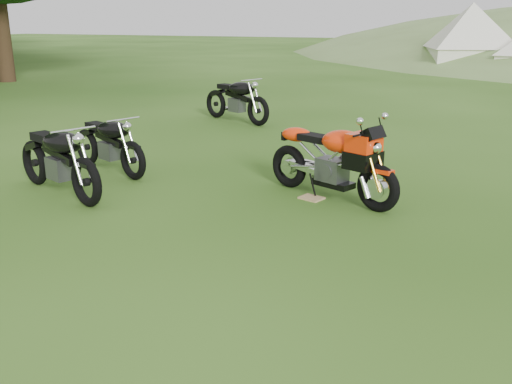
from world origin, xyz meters
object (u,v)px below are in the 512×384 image
at_px(sport_motorcycle, 331,155).
at_px(vintage_moto_d, 236,98).
at_px(vintage_moto_a, 58,157).
at_px(plywood_board, 312,198).
at_px(vintage_moto_b, 108,142).
at_px(tent_left, 470,38).

bearing_deg(sport_motorcycle, vintage_moto_d, 149.84).
bearing_deg(sport_motorcycle, vintage_moto_a, -136.31).
relative_size(plywood_board, vintage_moto_b, 0.16).
xyz_separation_m(plywood_board, vintage_moto_d, (-3.17, 4.67, 0.50)).
xyz_separation_m(vintage_moto_b, tent_left, (3.89, 19.86, 0.91)).
relative_size(sport_motorcycle, vintage_moto_d, 0.97).
height_order(vintage_moto_b, tent_left, tent_left).
xyz_separation_m(vintage_moto_a, vintage_moto_b, (-0.11, 1.19, -0.04)).
bearing_deg(tent_left, vintage_moto_d, -120.49).
distance_m(plywood_board, vintage_moto_d, 5.67).
distance_m(sport_motorcycle, vintage_moto_a, 3.44).
height_order(vintage_moto_a, tent_left, tent_left).
distance_m(sport_motorcycle, vintage_moto_b, 3.34).
xyz_separation_m(vintage_moto_d, tent_left, (3.92, 15.29, 0.85)).
bearing_deg(vintage_moto_a, sport_motorcycle, 42.21).
height_order(vintage_moto_a, vintage_moto_d, vintage_moto_d).
bearing_deg(vintage_moto_a, vintage_moto_b, 117.33).
relative_size(plywood_board, vintage_moto_d, 0.14).
bearing_deg(vintage_moto_d, vintage_moto_a, -64.12).
bearing_deg(sport_motorcycle, vintage_moto_b, -156.51).
relative_size(vintage_moto_b, vintage_moto_d, 0.89).
bearing_deg(vintage_moto_d, plywood_board, -31.47).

